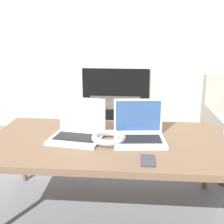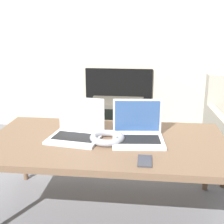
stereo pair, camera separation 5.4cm
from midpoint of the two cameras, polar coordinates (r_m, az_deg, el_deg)
The scene contains 7 objects.
wall_back at distance 3.24m, azimuth 3.14°, elevation 19.08°, with size 7.00×0.08×2.60m.
table at distance 1.83m, azimuth -0.22°, elevation -6.14°, with size 1.39×0.76×0.47m.
laptop_left at distance 1.86m, azimuth -5.57°, elevation -3.21°, with size 0.32×0.29×0.22m.
laptop_right at distance 1.82m, azimuth 5.58°, elevation -3.64°, with size 0.31×0.27×0.22m.
headphones at distance 1.79m, azimuth -0.01°, elevation -4.76°, with size 0.20×0.20×0.04m.
phone at distance 1.56m, azimuth 6.99°, elevation -8.88°, with size 0.07×0.13×0.01m.
tv at distance 3.16m, azimuth 1.37°, elevation -1.14°, with size 0.52×0.37×0.37m.
Camera 2 is at (0.22, -1.48, 1.15)m, focal length 50.00 mm.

